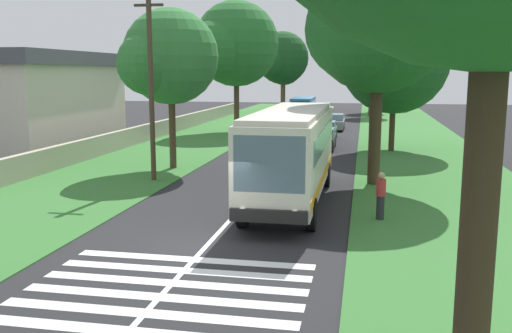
{
  "coord_description": "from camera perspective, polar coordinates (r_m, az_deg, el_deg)",
  "views": [
    {
      "loc": [
        -15.56,
        -4.56,
        5.2
      ],
      "look_at": [
        5.34,
        -0.54,
        1.6
      ],
      "focal_mm": 39.47,
      "sensor_mm": 36.0,
      "label": 1
    }
  ],
  "objects": [
    {
      "name": "roadside_tree_right_3",
      "position": [
        26.35,
        11.9,
        13.91
      ],
      "size": [
        7.64,
        6.48,
        10.65
      ],
      "color": "#3D2D1E",
      "rests_on": "grass_verge_right"
    },
    {
      "name": "trailing_car_2",
      "position": [
        51.58,
        7.94,
        4.46
      ],
      "size": [
        4.3,
        1.78,
        1.43
      ],
      "color": "gray",
      "rests_on": "ground"
    },
    {
      "name": "roadside_tree_left_2",
      "position": [
        76.68,
        2.8,
        10.05
      ],
      "size": [
        5.63,
        5.07,
        8.43
      ],
      "color": "#4C3826",
      "rests_on": "grass_verge_left"
    },
    {
      "name": "roadside_tree_left_0",
      "position": [
        30.51,
        -8.88,
        10.71
      ],
      "size": [
        5.88,
        5.05,
        8.47
      ],
      "color": "#4C3826",
      "rests_on": "grass_verge_left"
    },
    {
      "name": "grass_verge_right",
      "position": [
        31.21,
        17.42,
        -0.4
      ],
      "size": [
        120.0,
        8.0,
        0.04
      ],
      "primitive_type": "cube",
      "color": "#387533",
      "rests_on": "ground"
    },
    {
      "name": "utility_pole",
      "position": [
        27.12,
        -10.59,
        8.11
      ],
      "size": [
        0.24,
        1.4,
        8.77
      ],
      "color": "#473828",
      "rests_on": "grass_verge_left"
    },
    {
      "name": "trailing_car_0",
      "position": [
        38.43,
        6.67,
        2.75
      ],
      "size": [
        4.3,
        1.78,
        1.43
      ],
      "color": "black",
      "rests_on": "ground"
    },
    {
      "name": "roadside_tree_left_4",
      "position": [
        68.76,
        2.57,
        10.81
      ],
      "size": [
        7.44,
        6.28,
        9.94
      ],
      "color": "brown",
      "rests_on": "grass_verge_left"
    },
    {
      "name": "roadside_tree_right_1",
      "position": [
        76.16,
        11.69,
        11.58
      ],
      "size": [
        5.56,
        4.63,
        10.55
      ],
      "color": "#3D2D1E",
      "rests_on": "grass_verge_right"
    },
    {
      "name": "zebra_crossing",
      "position": [
        13.66,
        -9.73,
        -12.9
      ],
      "size": [
        5.85,
        6.8,
        0.01
      ],
      "color": "silver",
      "rests_on": "ground"
    },
    {
      "name": "trailing_car_1",
      "position": [
        43.94,
        6.95,
        3.6
      ],
      "size": [
        4.3,
        1.78,
        1.43
      ],
      "color": "#145933",
      "rests_on": "ground"
    },
    {
      "name": "ground",
      "position": [
        17.03,
        -5.23,
        -8.22
      ],
      "size": [
        160.0,
        160.0,
        0.0
      ],
      "primitive_type": "plane",
      "color": "#262628"
    },
    {
      "name": "roadside_tree_right_0",
      "position": [
        37.92,
        13.65,
        10.29
      ],
      "size": [
        8.03,
        7.03,
        9.47
      ],
      "color": "#3D2D1E",
      "rests_on": "grass_verge_right"
    },
    {
      "name": "trailing_minibus_0",
      "position": [
        59.34,
        4.8,
        6.03
      ],
      "size": [
        6.0,
        2.14,
        2.53
      ],
      "color": "teal",
      "rests_on": "ground"
    },
    {
      "name": "coach_bus",
      "position": [
        22.31,
        3.68,
        1.71
      ],
      "size": [
        11.16,
        2.62,
        3.73
      ],
      "color": "silver",
      "rests_on": "ground"
    },
    {
      "name": "pedestrian",
      "position": [
        20.26,
        12.53,
        -2.87
      ],
      "size": [
        0.34,
        0.34,
        1.69
      ],
      "color": "#26262D",
      "rests_on": "grass_verge_right"
    },
    {
      "name": "roadside_building",
      "position": [
        41.38,
        -20.82,
        6.37
      ],
      "size": [
        13.81,
        6.77,
        6.53
      ],
      "color": "beige",
      "rests_on": "ground"
    },
    {
      "name": "roadside_tree_right_4",
      "position": [
        67.85,
        11.58,
        10.82
      ],
      "size": [
        5.73,
        5.01,
        9.48
      ],
      "color": "#4C3826",
      "rests_on": "grass_verge_right"
    },
    {
      "name": "centre_line",
      "position": [
        31.33,
        2.36,
        0.04
      ],
      "size": [
        110.0,
        0.16,
        0.01
      ],
      "primitive_type": "cube",
      "color": "silver",
      "rests_on": "ground"
    },
    {
      "name": "grass_verge_left",
      "position": [
        33.52,
        -11.64,
        0.51
      ],
      "size": [
        120.0,
        8.0,
        0.04
      ],
      "primitive_type": "cube",
      "color": "#387533",
      "rests_on": "ground"
    },
    {
      "name": "roadside_tree_left_1",
      "position": [
        48.91,
        -2.3,
        12.1
      ],
      "size": [
        8.69,
        7.25,
        11.14
      ],
      "color": "#4C3826",
      "rests_on": "grass_verge_left"
    },
    {
      "name": "roadside_wall",
      "position": [
        39.32,
        -13.48,
        2.7
      ],
      "size": [
        70.0,
        0.4,
        1.23
      ],
      "primitive_type": "cube",
      "color": "#B2A893",
      "rests_on": "grass_verge_left"
    }
  ]
}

